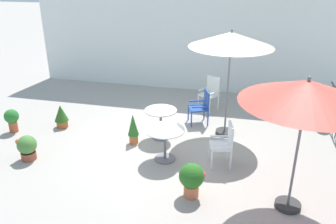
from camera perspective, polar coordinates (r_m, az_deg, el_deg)
The scene contains 15 objects.
ground_plane at distance 7.94m, azimuth -0.32°, elevation -5.52°, with size 60.00×60.00×0.00m, color #A89F96.
villa_facade at distance 11.19m, azimuth 4.82°, elevation 12.85°, with size 10.84×0.30×3.65m, color white.
patio_umbrella_0 at distance 5.45m, azimuth 22.26°, elevation 2.96°, with size 2.02×2.02×2.35m.
patio_umbrella_1 at distance 7.83m, azimuth 10.54°, elevation 11.65°, with size 1.92×1.92×2.56m.
cafe_table_0 at distance 8.05m, azimuth -1.23°, elevation -1.07°, with size 0.76×0.76×0.73m.
cafe_table_1 at distance 7.14m, azimuth -0.53°, elevation -4.44°, with size 0.82×0.82×0.71m.
patio_chair_0 at distance 7.03m, azimuth 9.48°, elevation -5.01°, with size 0.51×0.52×0.93m.
patio_chair_1 at distance 8.87m, azimuth 5.66°, elevation 1.17°, with size 0.61×0.61×0.90m.
patio_chair_2 at distance 9.81m, azimuth 7.15°, elevation 3.50°, with size 0.61×0.60×0.95m.
potted_plant_0 at distance 9.45m, azimuth 24.77°, elevation -1.01°, with size 0.31×0.31×0.53m.
potted_plant_1 at distance 6.13m, azimuth 4.00°, elevation -10.99°, with size 0.47×0.45×0.65m.
potted_plant_2 at distance 9.26m, azimuth -24.72°, elevation -1.00°, with size 0.35×0.35×0.59m.
potted_plant_3 at distance 7.83m, azimuth -22.57°, elevation -5.43°, with size 0.42×0.41×0.55m.
potted_plant_4 at distance 9.08m, azimuth -17.48°, elevation -0.55°, with size 0.35×0.35×0.61m.
potted_plant_5 at distance 7.87m, azimuth -5.86°, elevation -2.67°, with size 0.26×0.26×0.74m.
Camera 1 is at (1.67, -6.76, 3.81)m, focal length 36.34 mm.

